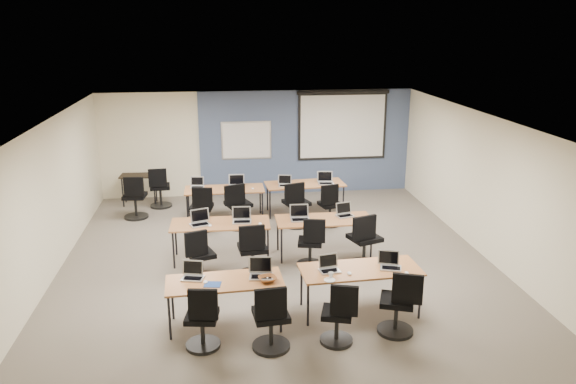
{
  "coord_description": "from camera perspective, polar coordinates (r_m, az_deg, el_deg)",
  "views": [
    {
      "loc": [
        -1.04,
        -9.73,
        4.32
      ],
      "look_at": [
        0.26,
        0.4,
        1.25
      ],
      "focal_mm": 35.0,
      "sensor_mm": 36.0,
      "label": 1
    }
  ],
  "objects": [
    {
      "name": "laptop_7",
      "position": [
        10.98,
        5.76,
        -2.1
      ],
      "size": [
        0.32,
        0.27,
        0.25
      ],
      "rotation": [
        0.0,
        0.0,
        0.27
      ],
      "color": "silver",
      "rests_on": "training_table_mid_right"
    },
    {
      "name": "training_table_front_left",
      "position": [
        8.34,
        -6.46,
        -9.24
      ],
      "size": [
        1.7,
        0.71,
        0.73
      ],
      "rotation": [
        0.0,
        0.0,
        0.05
      ],
      "color": "#925B34",
      "rests_on": "floor"
    },
    {
      "name": "laptop_5",
      "position": [
        10.64,
        -4.71,
        -2.66
      ],
      "size": [
        0.35,
        0.3,
        0.27
      ],
      "rotation": [
        0.0,
        0.0,
        -0.08
      ],
      "color": "#A2A2AB",
      "rests_on": "training_table_mid_left"
    },
    {
      "name": "mouse_10",
      "position": [
        12.82,
        1.3,
        0.53
      ],
      "size": [
        0.08,
        0.11,
        0.04
      ],
      "primitive_type": "ellipsoid",
      "rotation": [
        0.0,
        0.0,
        -0.14
      ],
      "color": "white",
      "rests_on": "training_table_back_right"
    },
    {
      "name": "training_table_mid_left",
      "position": [
        10.64,
        -6.88,
        -3.36
      ],
      "size": [
        1.85,
        0.77,
        0.73
      ],
      "rotation": [
        0.0,
        0.0,
        -0.03
      ],
      "color": "#A6672F",
      "rests_on": "floor"
    },
    {
      "name": "task_chair_7",
      "position": [
        10.41,
        7.74,
        -5.33
      ],
      "size": [
        0.6,
        0.58,
        1.05
      ],
      "rotation": [
        0.0,
        0.0,
        0.33
      ],
      "color": "black",
      "rests_on": "floor"
    },
    {
      "name": "wall_right",
      "position": [
        11.36,
        19.34,
        0.61
      ],
      "size": [
        0.04,
        9.0,
        2.7
      ],
      "primitive_type": "cube",
      "color": "beige",
      "rests_on": "ground"
    },
    {
      "name": "spare_chair_a",
      "position": [
        13.99,
        -12.89,
        0.11
      ],
      "size": [
        0.53,
        0.53,
        1.01
      ],
      "rotation": [
        0.0,
        0.0,
        0.09
      ],
      "color": "black",
      "rests_on": "floor"
    },
    {
      "name": "laptop_2",
      "position": [
        8.59,
        4.2,
        -7.58
      ],
      "size": [
        0.3,
        0.26,
        0.23
      ],
      "rotation": [
        0.0,
        0.0,
        0.18
      ],
      "color": "#B4B4B4",
      "rests_on": "training_table_front_right"
    },
    {
      "name": "training_table_mid_right",
      "position": [
        10.79,
        3.68,
        -2.97
      ],
      "size": [
        1.84,
        0.77,
        0.73
      ],
      "rotation": [
        0.0,
        0.0,
        -0.01
      ],
      "color": "olive",
      "rests_on": "floor"
    },
    {
      "name": "mouse_3",
      "position": [
        8.67,
        11.97,
        -8.04
      ],
      "size": [
        0.07,
        0.1,
        0.03
      ],
      "primitive_type": "ellipsoid",
      "rotation": [
        0.0,
        0.0,
        0.23
      ],
      "color": "white",
      "rests_on": "training_table_front_right"
    },
    {
      "name": "training_table_front_right",
      "position": [
        8.74,
        7.34,
        -7.98
      ],
      "size": [
        1.84,
        0.77,
        0.73
      ],
      "rotation": [
        0.0,
        0.0,
        0.05
      ],
      "color": "brown",
      "rests_on": "floor"
    },
    {
      "name": "wall_back",
      "position": [
        14.58,
        -3.08,
        4.96
      ],
      "size": [
        8.0,
        0.04,
        2.7
      ],
      "primitive_type": "cube",
      "color": "beige",
      "rests_on": "ground"
    },
    {
      "name": "task_chair_6",
      "position": [
        10.34,
        2.36,
        -5.55
      ],
      "size": [
        0.49,
        0.49,
        0.97
      ],
      "rotation": [
        0.0,
        0.0,
        -0.21
      ],
      "color": "black",
      "rests_on": "floor"
    },
    {
      "name": "laptop_4",
      "position": [
        10.59,
        -8.94,
        -2.91
      ],
      "size": [
        0.36,
        0.3,
        0.27
      ],
      "rotation": [
        0.0,
        0.0,
        0.34
      ],
      "color": "#B4B4BB",
      "rests_on": "training_table_mid_left"
    },
    {
      "name": "laptop_6",
      "position": [
        10.72,
        1.2,
        -2.45
      ],
      "size": [
        0.36,
        0.31,
        0.27
      ],
      "rotation": [
        0.0,
        0.0,
        -0.05
      ],
      "color": "silver",
      "rests_on": "training_table_mid_right"
    },
    {
      "name": "task_chair_11",
      "position": [
        12.44,
        4.27,
        -1.65
      ],
      "size": [
        0.51,
        0.5,
        0.98
      ],
      "rotation": [
        0.0,
        0.0,
        0.27
      ],
      "color": "black",
      "rests_on": "floor"
    },
    {
      "name": "laptop_11",
      "position": [
        13.16,
        3.84,
        1.17
      ],
      "size": [
        0.36,
        0.3,
        0.27
      ],
      "rotation": [
        0.0,
        0.0,
        -0.13
      ],
      "color": "#B8B8B8",
      "rests_on": "training_table_back_right"
    },
    {
      "name": "mouse_0",
      "position": [
        8.28,
        -8.38,
        -9.03
      ],
      "size": [
        0.09,
        0.11,
        0.04
      ],
      "primitive_type": "ellipsoid",
      "rotation": [
        0.0,
        0.0,
        0.24
      ],
      "color": "white",
      "rests_on": "training_table_front_left"
    },
    {
      "name": "snack_plate",
      "position": [
        8.3,
        4.25,
        -8.9
      ],
      "size": [
        0.18,
        0.18,
        0.01
      ],
      "primitive_type": "cylinder",
      "rotation": [
        0.0,
        0.0,
        -0.08
      ],
      "color": "white",
      "rests_on": "training_table_front_right"
    },
    {
      "name": "task_chair_0",
      "position": [
        7.95,
        -8.67,
        -13.0
      ],
      "size": [
        0.49,
        0.49,
        0.97
      ],
      "rotation": [
        0.0,
        0.0,
        -0.15
      ],
      "color": "black",
      "rests_on": "floor"
    },
    {
      "name": "mouse_8",
      "position": [
        12.73,
        -8.14,
        0.24
      ],
      "size": [
        0.09,
        0.12,
        0.04
      ],
      "primitive_type": "ellipsoid",
      "rotation": [
        0.0,
        0.0,
        -0.35
      ],
      "color": "white",
      "rests_on": "training_table_back_left"
    },
    {
      "name": "task_chair_4",
      "position": [
        9.92,
        -8.91,
        -6.77
      ],
      "size": [
        0.5,
        0.49,
        0.97
      ],
      "rotation": [
        0.0,
        0.0,
        0.34
      ],
      "color": "black",
      "rests_on": "floor"
    },
    {
      "name": "laptop_3",
      "position": [
        8.8,
        10.31,
        -7.18
      ],
      "size": [
        0.32,
        0.27,
        0.24
      ],
      "rotation": [
        0.0,
        0.0,
        -0.31
      ],
      "color": "#ABABAB",
      "rests_on": "training_table_front_right"
    },
    {
      "name": "training_table_back_right",
      "position": [
        13.16,
        1.73,
        0.7
      ],
      "size": [
        1.83,
        0.76,
        0.73
      ],
      "rotation": [
        0.0,
        0.0,
        0.07
      ],
      "color": "brown",
      "rests_on": "floor"
    },
    {
      "name": "task_chair_9",
      "position": [
        12.28,
        -5.13,
        -1.78
      ],
      "size": [
        0.59,
        0.57,
        1.04
      ],
      "rotation": [
        0.0,
        0.0,
        0.35
      ],
      "color": "black",
      "rests_on": "floor"
    },
    {
      "name": "ceiling",
      "position": [
        9.92,
        -1.2,
        7.34
      ],
      "size": [
        8.0,
        9.0,
        0.02
      ],
      "primitive_type": "cube",
      "color": "white",
      "rests_on": "ground"
    },
    {
      "name": "blue_accent_panel",
      "position": [
        14.69,
        1.82,
        5.06
      ],
      "size": [
        5.5,
        0.04,
        2.7
      ],
      "primitive_type": "cube",
      "color": "#3D5977",
      "rests_on": "wall_back"
    },
    {
      "name": "mouse_9",
      "position": [
        12.7,
        -3.61,
        0.34
      ],
      "size": [
        0.06,
        0.09,
        0.03
      ],
      "primitive_type": "ellipsoid",
      "rotation": [
        0.0,
        0.0,
        -0.1
      ],
      "color": "white",
      "rests_on": "training_table_back_left"
    },
    {
      "name": "mouse_6",
      "position": [
        10.62,
        3.4,
        -2.98
      ],
      "size": [
        0.09,
        0.11,
        0.03
      ],
      "primitive_type": "ellipsoid",
      "rotation": [
        0.0,
        0.0,
        -0.34
      ],
      "color": "white",
      "rests_on": "training_table_mid_right"
    },
    {
      "name": "task_chair_2",
      "position": [
        8.01,
        5.17,
        -12.7
      ],
      "size": [
        0.48,
        0.47,
        0.96
      ],
      "rotation": [
        0.0,
        0.0,
        -0.29
      ],
      "color": "black",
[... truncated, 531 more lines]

